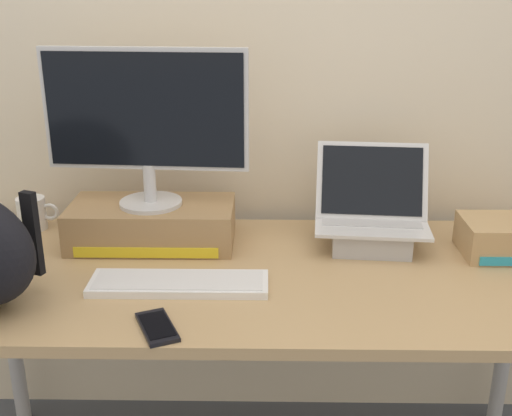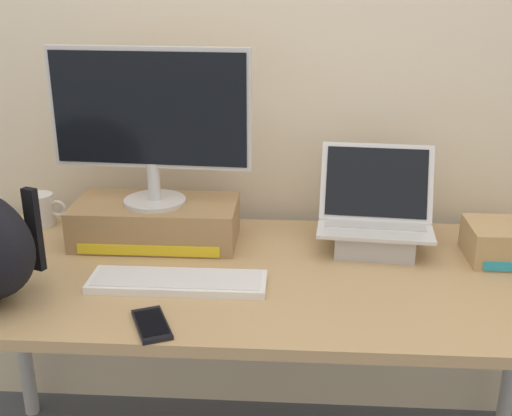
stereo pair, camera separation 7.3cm
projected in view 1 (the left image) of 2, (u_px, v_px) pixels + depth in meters
The scene contains 8 objects.
back_wall at pixel (258, 43), 1.97m from camera, with size 7.00×0.10×2.60m, color beige.
desk at pixel (256, 294), 1.73m from camera, with size 1.79×0.76×0.75m.
toner_box_yellow at pixel (152, 224), 1.87m from camera, with size 0.48×0.24×0.12m.
desktop_monitor at pixel (146, 120), 1.76m from camera, with size 0.57×0.18×0.45m.
open_laptop at pixel (371, 225), 1.85m from camera, with size 0.34×0.26×0.29m.
external_keyboard at pixel (179, 283), 1.61m from camera, with size 0.45×0.13×0.02m.
coffee_mug at pixel (33, 213), 1.97m from camera, with size 0.13×0.09×0.10m.
cell_phone at pixel (157, 327), 1.43m from camera, with size 0.12×0.16×0.01m.
Camera 1 is at (0.02, -1.54, 1.50)m, focal length 44.57 mm.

